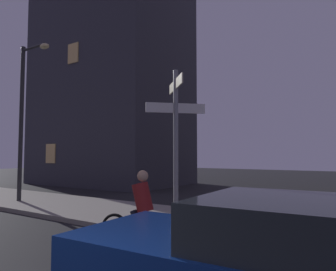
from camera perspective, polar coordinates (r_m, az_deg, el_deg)
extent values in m
cube|color=gray|center=(8.28, 12.33, -16.35)|extent=(40.00, 3.40, 0.14)
cylinder|color=gray|center=(7.53, 1.43, -2.41)|extent=(0.12, 0.12, 3.85)
cube|color=beige|center=(7.73, 1.41, 9.35)|extent=(0.99, 0.99, 0.24)
cube|color=white|center=(7.62, 1.42, 5.04)|extent=(1.07, 1.07, 0.24)
cylinder|color=#2D2D30|center=(13.58, -25.28, 2.15)|extent=(0.16, 0.16, 6.09)
cylinder|color=#2D2D30|center=(13.58, -23.37, 14.60)|extent=(1.39, 0.10, 0.10)
ellipsoid|color=#F9E099|center=(13.00, -21.65, 14.93)|extent=(0.44, 0.28, 0.20)
cube|color=#23282D|center=(3.29, 24.51, -14.68)|extent=(2.11, 1.72, 0.46)
cylinder|color=black|center=(4.88, 3.61, -22.61)|extent=(0.65, 0.25, 0.64)
sphere|color=#F9EFCC|center=(4.08, -17.48, -20.83)|extent=(0.16, 0.16, 0.16)
sphere|color=#F9EFCC|center=(4.94, -6.41, -17.88)|extent=(0.16, 0.16, 0.16)
torus|color=black|center=(6.71, -9.65, -16.90)|extent=(0.72, 0.14, 0.72)
torus|color=black|center=(6.14, -0.94, -18.23)|extent=(0.72, 0.14, 0.72)
cylinder|color=black|center=(6.35, -5.49, -15.39)|extent=(1.00, 0.16, 0.04)
cylinder|color=maroon|center=(6.22, -4.67, -11.21)|extent=(0.49, 0.37, 0.61)
sphere|color=tan|center=(6.17, -4.65, -7.39)|extent=(0.22, 0.22, 0.22)
cylinder|color=black|center=(6.25, -5.55, -15.86)|extent=(0.35, 0.16, 0.55)
cylinder|color=black|center=(6.40, -4.65, -15.57)|extent=(0.35, 0.16, 0.55)
cube|color=#383842|center=(23.13, -10.17, 18.37)|extent=(9.71, 6.55, 21.07)
cube|color=#F2C672|center=(20.77, -20.67, -3.10)|extent=(0.90, 0.06, 1.20)
cube|color=#F2C672|center=(20.18, -16.96, 14.22)|extent=(0.90, 0.06, 1.20)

